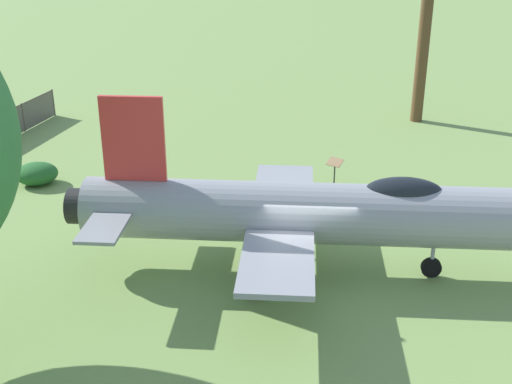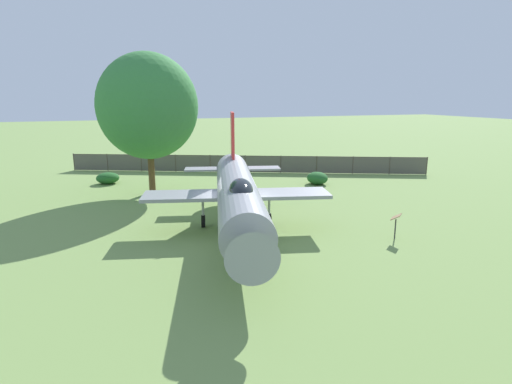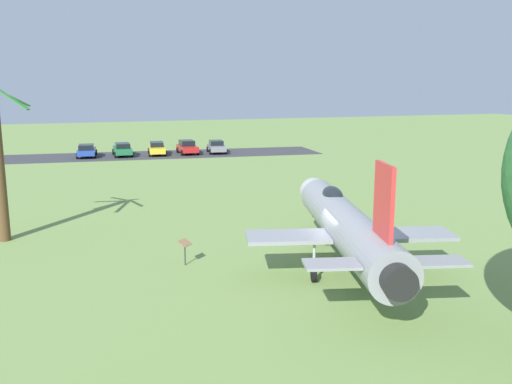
# 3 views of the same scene
# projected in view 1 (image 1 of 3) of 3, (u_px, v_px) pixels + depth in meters

# --- Properties ---
(ground_plane) EXTENTS (200.00, 200.00, 0.00)m
(ground_plane) POSITION_uv_depth(u_px,v_px,m) (301.00, 272.00, 19.67)
(ground_plane) COLOR #75934C
(display_jet) EXTENTS (14.57, 8.76, 5.33)m
(display_jet) POSITION_uv_depth(u_px,v_px,m) (317.00, 212.00, 18.87)
(display_jet) COLOR gray
(display_jet) RESTS_ON ground_plane
(palm_tree) EXTENTS (4.55, 3.38, 7.92)m
(palm_tree) POSITION_uv_depth(u_px,v_px,m) (423.00, 45.00, 32.71)
(palm_tree) COLOR brown
(palm_tree) RESTS_ON ground_plane
(shrub_by_tree) EXTENTS (1.65, 1.42, 0.89)m
(shrub_by_tree) POSITION_uv_depth(u_px,v_px,m) (37.00, 174.00, 25.95)
(shrub_by_tree) COLOR #235B26
(shrub_by_tree) RESTS_ON ground_plane
(info_plaque) EXTENTS (0.69, 0.71, 1.14)m
(info_plaque) POSITION_uv_depth(u_px,v_px,m) (335.00, 166.00, 25.58)
(info_plaque) COLOR #333333
(info_plaque) RESTS_ON ground_plane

